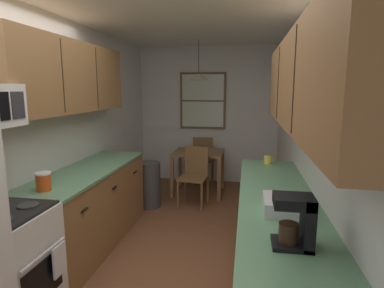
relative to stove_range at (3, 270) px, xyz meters
The scene contains 22 objects.
ground_plane 1.88m from the stove_range, 56.78° to the left, with size 12.00×12.00×0.00m, color brown.
wall_left 1.75m from the stove_range, 103.18° to the left, with size 0.10×9.00×2.55m, color silver.
wall_right 2.91m from the stove_range, 32.93° to the left, with size 0.10×9.00×2.55m, color silver.
wall_back 4.36m from the stove_range, 76.58° to the left, with size 4.40×0.10×2.55m, color silver.
ceiling_slab 2.79m from the stove_range, 56.78° to the left, with size 4.40×9.00×0.08m, color white.
stove_range is the anchor object (origin of this frame).
counter_left 1.31m from the stove_range, 90.24° to the left, with size 0.64×2.01×0.90m.
upper_cabinets_left 1.91m from the stove_range, 96.58° to the left, with size 0.33×2.09×0.74m.
counter_right 2.06m from the stove_range, 14.65° to the left, with size 0.64×3.15×0.90m.
upper_cabinets_right 2.57m from the stove_range, 12.45° to the left, with size 0.33×2.83×0.64m.
dining_table 3.47m from the stove_range, 74.39° to the left, with size 0.83×0.73×0.73m.
dining_chair_near 2.93m from the stove_range, 70.84° to the left, with size 0.45×0.45×0.90m.
dining_chair_far 4.03m from the stove_range, 76.47° to the left, with size 0.41×0.41×0.90m.
pendant_light 3.78m from the stove_range, 74.39° to the left, with size 0.32×0.32×0.64m.
back_window 4.33m from the stove_range, 77.59° to the left, with size 0.86×0.05×1.05m.
trash_bin 2.61m from the stove_range, 83.52° to the left, with size 0.34×0.34×0.69m, color #3F3F42.
storage_canister 0.75m from the stove_range, 90.59° to the left, with size 0.13×0.13×0.16m.
dish_towel 0.39m from the stove_range, 23.44° to the left, with size 0.02×0.16×0.24m, color white.
coffee_maker 2.10m from the stove_range, ahead, with size 0.22×0.18×0.29m.
mug_by_coffeemaker 2.78m from the stove_range, 43.66° to the left, with size 0.12×0.09×0.10m.
dish_rack 2.09m from the stove_range, 11.44° to the left, with size 0.28×0.34×0.10m, color silver.
table_serving_bowl 3.46m from the stove_range, 73.92° to the left, with size 0.20×0.20×0.06m, color silver.
Camera 1 is at (0.72, -2.37, 1.78)m, focal length 29.67 mm.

